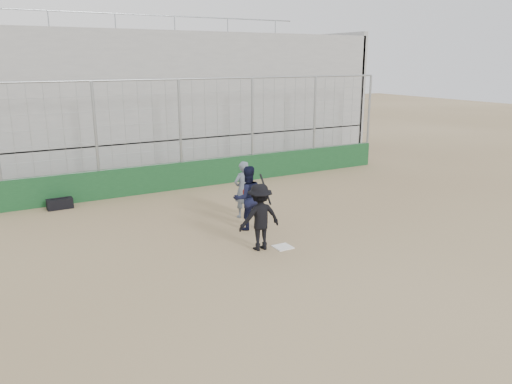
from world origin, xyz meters
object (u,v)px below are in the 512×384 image
batter_at_plate (260,217)px  catcher_crouched (248,208)px  umpire (243,192)px  equipment_bag (60,204)px

batter_at_plate → catcher_crouched: 1.60m
batter_at_plate → catcher_crouched: (0.47, 1.51, -0.24)m
batter_at_plate → catcher_crouched: batter_at_plate is taller
batter_at_plate → umpire: size_ratio=1.20×
batter_at_plate → umpire: 2.74m
umpire → batter_at_plate: bearing=59.7°
catcher_crouched → equipment_bag: size_ratio=1.53×
catcher_crouched → batter_at_plate: bearing=-107.3°
catcher_crouched → umpire: 1.18m
umpire → equipment_bag: (-4.75, 3.65, -0.61)m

